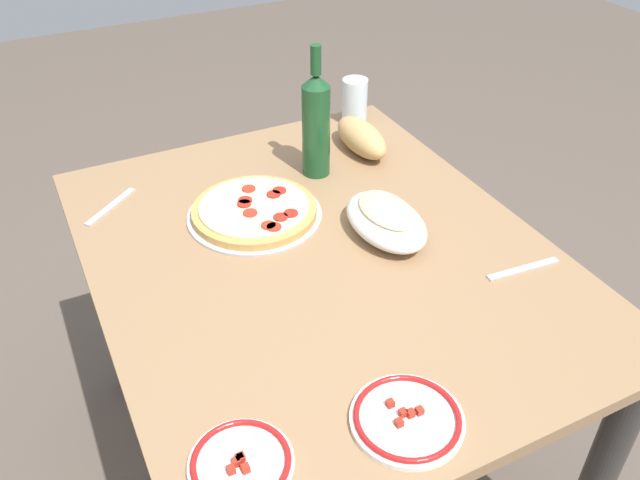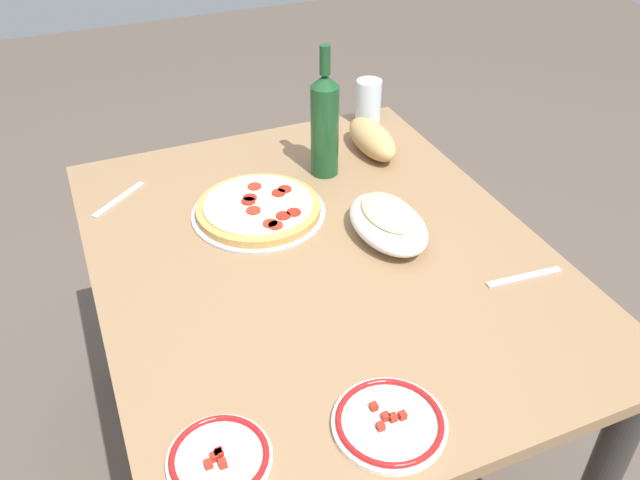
{
  "view_description": "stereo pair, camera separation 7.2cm",
  "coord_description": "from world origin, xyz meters",
  "px_view_note": "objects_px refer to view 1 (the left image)",
  "views": [
    {
      "loc": [
        1.01,
        -0.5,
        1.61
      ],
      "look_at": [
        0.0,
        0.0,
        0.77
      ],
      "focal_mm": 36.94,
      "sensor_mm": 36.0,
      "label": 1
    },
    {
      "loc": [
        1.04,
        -0.44,
        1.61
      ],
      "look_at": [
        0.0,
        0.0,
        0.77
      ],
      "focal_mm": 36.94,
      "sensor_mm": 36.0,
      "label": 2
    }
  ],
  "objects_px": {
    "water_glass": "(355,101)",
    "bread_loaf": "(361,137)",
    "side_plate_near": "(407,418)",
    "side_plate_far": "(241,463)",
    "dining_table": "(320,295)",
    "pepperoni_pizza": "(255,211)",
    "baked_pasta_dish": "(386,219)",
    "wine_bottle": "(316,123)"
  },
  "relations": [
    {
      "from": "pepperoni_pizza",
      "to": "side_plate_far",
      "type": "xyz_separation_m",
      "value": [
        0.61,
        -0.27,
        -0.01
      ]
    },
    {
      "from": "dining_table",
      "to": "wine_bottle",
      "type": "relative_size",
      "value": 3.52
    },
    {
      "from": "dining_table",
      "to": "pepperoni_pizza",
      "type": "xyz_separation_m",
      "value": [
        -0.19,
        -0.08,
        0.14
      ]
    },
    {
      "from": "dining_table",
      "to": "water_glass",
      "type": "xyz_separation_m",
      "value": [
        -0.51,
        0.36,
        0.19
      ]
    },
    {
      "from": "baked_pasta_dish",
      "to": "bread_loaf",
      "type": "height_order",
      "value": "bread_loaf"
    },
    {
      "from": "water_glass",
      "to": "pepperoni_pizza",
      "type": "bearing_deg",
      "value": -53.68
    },
    {
      "from": "water_glass",
      "to": "bread_loaf",
      "type": "xyz_separation_m",
      "value": [
        0.16,
        -0.07,
        -0.02
      ]
    },
    {
      "from": "dining_table",
      "to": "pepperoni_pizza",
      "type": "bearing_deg",
      "value": -157.87
    },
    {
      "from": "dining_table",
      "to": "side_plate_near",
      "type": "height_order",
      "value": "side_plate_near"
    },
    {
      "from": "baked_pasta_dish",
      "to": "wine_bottle",
      "type": "distance_m",
      "value": 0.33
    },
    {
      "from": "side_plate_near",
      "to": "side_plate_far",
      "type": "bearing_deg",
      "value": -98.73
    },
    {
      "from": "wine_bottle",
      "to": "bread_loaf",
      "type": "distance_m",
      "value": 0.19
    },
    {
      "from": "pepperoni_pizza",
      "to": "water_glass",
      "type": "relative_size",
      "value": 2.39
    },
    {
      "from": "side_plate_far",
      "to": "wine_bottle",
      "type": "bearing_deg",
      "value": 146.47
    },
    {
      "from": "dining_table",
      "to": "side_plate_far",
      "type": "xyz_separation_m",
      "value": [
        0.43,
        -0.34,
        0.13
      ]
    },
    {
      "from": "pepperoni_pizza",
      "to": "wine_bottle",
      "type": "xyz_separation_m",
      "value": [
        -0.12,
        0.22,
        0.12
      ]
    },
    {
      "from": "pepperoni_pizza",
      "to": "side_plate_far",
      "type": "distance_m",
      "value": 0.67
    },
    {
      "from": "dining_table",
      "to": "side_plate_far",
      "type": "bearing_deg",
      "value": -38.89
    },
    {
      "from": "dining_table",
      "to": "wine_bottle",
      "type": "height_order",
      "value": "wine_bottle"
    },
    {
      "from": "baked_pasta_dish",
      "to": "side_plate_far",
      "type": "distance_m",
      "value": 0.66
    },
    {
      "from": "baked_pasta_dish",
      "to": "water_glass",
      "type": "bearing_deg",
      "value": 158.41
    },
    {
      "from": "wine_bottle",
      "to": "bread_loaf",
      "type": "xyz_separation_m",
      "value": [
        -0.05,
        0.16,
        -0.1
      ]
    },
    {
      "from": "dining_table",
      "to": "water_glass",
      "type": "distance_m",
      "value": 0.66
    },
    {
      "from": "dining_table",
      "to": "baked_pasta_dish",
      "type": "relative_size",
      "value": 4.9
    },
    {
      "from": "side_plate_far",
      "to": "dining_table",
      "type": "bearing_deg",
      "value": 141.11
    },
    {
      "from": "wine_bottle",
      "to": "side_plate_near",
      "type": "distance_m",
      "value": 0.81
    },
    {
      "from": "dining_table",
      "to": "water_glass",
      "type": "relative_size",
      "value": 8.96
    },
    {
      "from": "bread_loaf",
      "to": "pepperoni_pizza",
      "type": "bearing_deg",
      "value": -66.37
    },
    {
      "from": "pepperoni_pizza",
      "to": "bread_loaf",
      "type": "xyz_separation_m",
      "value": [
        -0.16,
        0.37,
        0.03
      ]
    },
    {
      "from": "water_glass",
      "to": "side_plate_near",
      "type": "relative_size",
      "value": 0.7
    },
    {
      "from": "pepperoni_pizza",
      "to": "side_plate_far",
      "type": "relative_size",
      "value": 1.94
    },
    {
      "from": "side_plate_far",
      "to": "bread_loaf",
      "type": "xyz_separation_m",
      "value": [
        -0.78,
        0.64,
        0.03
      ]
    },
    {
      "from": "baked_pasta_dish",
      "to": "side_plate_far",
      "type": "height_order",
      "value": "baked_pasta_dish"
    },
    {
      "from": "baked_pasta_dish",
      "to": "water_glass",
      "type": "relative_size",
      "value": 1.83
    },
    {
      "from": "bread_loaf",
      "to": "side_plate_near",
      "type": "bearing_deg",
      "value": -24.54
    },
    {
      "from": "dining_table",
      "to": "bread_loaf",
      "type": "distance_m",
      "value": 0.49
    },
    {
      "from": "pepperoni_pizza",
      "to": "water_glass",
      "type": "height_order",
      "value": "water_glass"
    },
    {
      "from": "pepperoni_pizza",
      "to": "side_plate_near",
      "type": "xyz_separation_m",
      "value": [
        0.66,
        0.0,
        -0.01
      ]
    },
    {
      "from": "water_glass",
      "to": "side_plate_far",
      "type": "distance_m",
      "value": 1.18
    },
    {
      "from": "side_plate_near",
      "to": "wine_bottle",
      "type": "bearing_deg",
      "value": 164.38
    },
    {
      "from": "dining_table",
      "to": "baked_pasta_dish",
      "type": "height_order",
      "value": "baked_pasta_dish"
    },
    {
      "from": "dining_table",
      "to": "pepperoni_pizza",
      "type": "height_order",
      "value": "pepperoni_pizza"
    }
  ]
}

